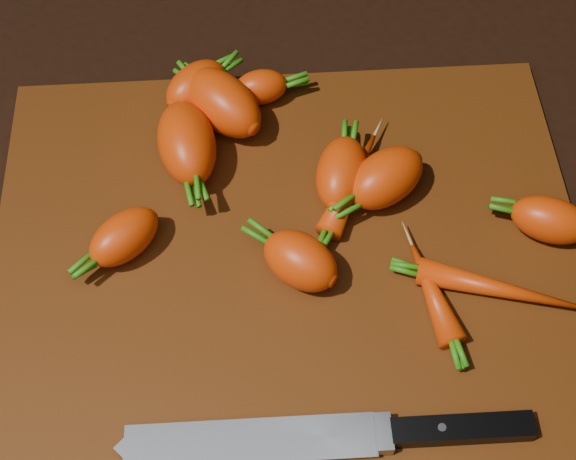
{
  "coord_description": "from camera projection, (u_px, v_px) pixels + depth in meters",
  "views": [
    {
      "loc": [
        -0.02,
        -0.34,
        0.6
      ],
      "look_at": [
        0.0,
        0.01,
        0.03
      ],
      "focal_mm": 50.0,
      "sensor_mm": 36.0,
      "label": 1
    }
  ],
  "objects": [
    {
      "name": "carrot_7",
      "position": [
        352.0,
        183.0,
        0.7
      ],
      "size": [
        0.07,
        0.11,
        0.02
      ],
      "primitive_type": "ellipsoid",
      "rotation": [
        0.0,
        0.0,
        1.1
      ],
      "color": "#F0420C",
      "rests_on": "cutting_board"
    },
    {
      "name": "carrot_0",
      "position": [
        197.0,
        87.0,
        0.75
      ],
      "size": [
        0.08,
        0.08,
        0.04
      ],
      "primitive_type": "ellipsoid",
      "rotation": [
        0.0,
        0.0,
        0.75
      ],
      "color": "#F0420C",
      "rests_on": "cutting_board"
    },
    {
      "name": "carrot_5",
      "position": [
        261.0,
        87.0,
        0.75
      ],
      "size": [
        0.06,
        0.04,
        0.03
      ],
      "primitive_type": "ellipsoid",
      "rotation": [
        0.0,
        0.0,
        0.16
      ],
      "color": "#F0420C",
      "rests_on": "cutting_board"
    },
    {
      "name": "carrot_9",
      "position": [
        432.0,
        292.0,
        0.64
      ],
      "size": [
        0.04,
        0.09,
        0.02
      ],
      "primitive_type": "ellipsoid",
      "rotation": [
        0.0,
        0.0,
        1.78
      ],
      "color": "#F0420C",
      "rests_on": "cutting_board"
    },
    {
      "name": "cutting_board",
      "position": [
        289.0,
        255.0,
        0.68
      ],
      "size": [
        0.5,
        0.4,
        0.01
      ],
      "primitive_type": "cube",
      "color": "#562607",
      "rests_on": "ground"
    },
    {
      "name": "carrot_1",
      "position": [
        300.0,
        261.0,
        0.65
      ],
      "size": [
        0.08,
        0.08,
        0.04
      ],
      "primitive_type": "ellipsoid",
      "rotation": [
        0.0,
        0.0,
        2.46
      ],
      "color": "#F0420C",
      "rests_on": "cutting_board"
    },
    {
      "name": "carrot_2",
      "position": [
        187.0,
        143.0,
        0.71
      ],
      "size": [
        0.06,
        0.1,
        0.05
      ],
      "primitive_type": "ellipsoid",
      "rotation": [
        0.0,
        0.0,
        -1.41
      ],
      "color": "#F0420C",
      "rests_on": "cutting_board"
    },
    {
      "name": "carrot_3",
      "position": [
        341.0,
        173.0,
        0.69
      ],
      "size": [
        0.06,
        0.08,
        0.04
      ],
      "primitive_type": "ellipsoid",
      "rotation": [
        0.0,
        0.0,
        1.31
      ],
      "color": "#F0420C",
      "rests_on": "cutting_board"
    },
    {
      "name": "carrot_10",
      "position": [
        124.0,
        237.0,
        0.66
      ],
      "size": [
        0.08,
        0.07,
        0.04
      ],
      "primitive_type": "ellipsoid",
      "rotation": [
        0.0,
        0.0,
        3.87
      ],
      "color": "#F0420C",
      "rests_on": "cutting_board"
    },
    {
      "name": "carrot_8",
      "position": [
        498.0,
        289.0,
        0.65
      ],
      "size": [
        0.13,
        0.06,
        0.02
      ],
      "primitive_type": "ellipsoid",
      "rotation": [
        0.0,
        0.0,
        -0.32
      ],
      "color": "#F0420C",
      "rests_on": "cutting_board"
    },
    {
      "name": "carrot_11",
      "position": [
        222.0,
        103.0,
        0.73
      ],
      "size": [
        0.1,
        0.1,
        0.05
      ],
      "primitive_type": "ellipsoid",
      "rotation": [
        0.0,
        0.0,
        2.27
      ],
      "color": "#F0420C",
      "rests_on": "cutting_board"
    },
    {
      "name": "carrot_4",
      "position": [
        386.0,
        178.0,
        0.69
      ],
      "size": [
        0.09,
        0.08,
        0.05
      ],
      "primitive_type": "ellipsoid",
      "rotation": [
        0.0,
        0.0,
        3.74
      ],
      "color": "#F0420C",
      "rests_on": "cutting_board"
    },
    {
      "name": "carrot_6",
      "position": [
        550.0,
        220.0,
        0.67
      ],
      "size": [
        0.08,
        0.06,
        0.04
      ],
      "primitive_type": "ellipsoid",
      "rotation": [
        0.0,
        0.0,
        2.74
      ],
      "color": "#F0420C",
      "rests_on": "cutting_board"
    },
    {
      "name": "ground",
      "position": [
        289.0,
        261.0,
        0.69
      ],
      "size": [
        2.0,
        2.0,
        0.01
      ],
      "primitive_type": "cube",
      "color": "black"
    },
    {
      "name": "knife",
      "position": [
        275.0,
        440.0,
        0.59
      ],
      "size": [
        0.3,
        0.03,
        0.02
      ],
      "rotation": [
        0.0,
        0.0,
        -0.01
      ],
      "color": "gray",
      "rests_on": "cutting_board"
    }
  ]
}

